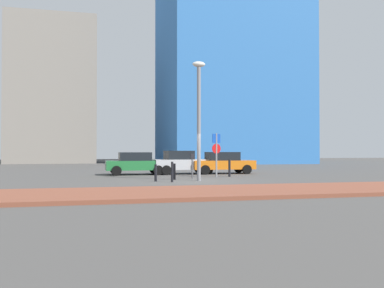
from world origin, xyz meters
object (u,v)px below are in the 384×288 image
at_px(parking_sign_post, 216,150).
at_px(traffic_bollard_mid, 172,172).
at_px(parking_meter, 192,163).
at_px(traffic_bollard_near, 156,173).
at_px(parked_car_silver, 183,162).
at_px(traffic_bollard_far, 229,168).
at_px(parked_car_orange, 222,163).
at_px(traffic_bollard_edge, 174,172).
at_px(parked_car_green, 136,163).
at_px(street_lamp, 199,110).

height_order(parking_sign_post, traffic_bollard_mid, parking_sign_post).
relative_size(parking_meter, traffic_bollard_mid, 1.36).
distance_m(parking_sign_post, traffic_bollard_near, 5.02).
xyz_separation_m(parked_car_silver, parking_sign_post, (1.29, -3.75, 0.87)).
height_order(traffic_bollard_near, traffic_bollard_far, traffic_bollard_far).
relative_size(parked_car_silver, parked_car_orange, 1.01).
xyz_separation_m(parking_sign_post, parking_meter, (-1.75, -1.01, -0.75)).
xyz_separation_m(parked_car_orange, traffic_bollard_mid, (-4.84, -6.80, -0.26)).
relative_size(parked_car_orange, traffic_bollard_near, 4.92).
height_order(parking_meter, traffic_bollard_far, parking_meter).
distance_m(parking_meter, traffic_bollard_edge, 1.37).
height_order(traffic_bollard_near, traffic_bollard_edge, traffic_bollard_edge).
bearing_deg(traffic_bollard_edge, traffic_bollard_far, 24.49).
distance_m(parked_car_silver, traffic_bollard_edge, 5.56).
xyz_separation_m(parked_car_green, traffic_bollard_edge, (1.64, -5.14, -0.33)).
bearing_deg(street_lamp, traffic_bollard_mid, -159.42).
bearing_deg(parked_car_orange, traffic_bollard_near, -132.42).
bearing_deg(traffic_bollard_far, parked_car_orange, 79.83).
distance_m(parked_car_green, traffic_bollard_near, 6.24).
bearing_deg(traffic_bollard_edge, parking_sign_post, 28.14).
bearing_deg(parked_car_silver, parking_sign_post, -70.94).
distance_m(parking_meter, traffic_bollard_far, 2.93).
bearing_deg(parking_meter, parking_sign_post, 29.90).
xyz_separation_m(traffic_bollard_near, traffic_bollard_mid, (0.75, -0.69, 0.08)).
xyz_separation_m(traffic_bollard_near, traffic_bollard_edge, (1.19, 1.08, 0.00)).
bearing_deg(parked_car_green, traffic_bollard_near, -85.91).
xyz_separation_m(parked_car_green, parked_car_orange, (6.03, -0.10, 0.00)).
bearing_deg(traffic_bollard_edge, traffic_bollard_mid, -104.07).
xyz_separation_m(parked_car_orange, parking_sign_post, (-1.49, -3.48, 0.89)).
bearing_deg(parked_car_silver, parking_meter, -95.49).
bearing_deg(traffic_bollard_mid, parked_car_silver, 73.77).
xyz_separation_m(parking_sign_post, traffic_bollard_far, (0.90, 0.18, -1.14)).
height_order(parked_car_green, parking_sign_post, parking_sign_post).
relative_size(parked_car_green, traffic_bollard_mid, 3.84).
distance_m(traffic_bollard_far, traffic_bollard_edge, 4.18).
relative_size(traffic_bollard_near, traffic_bollard_edge, 1.00).
xyz_separation_m(street_lamp, traffic_bollard_mid, (-1.55, -0.58, -3.28)).
relative_size(parked_car_silver, traffic_bollard_near, 4.96).
bearing_deg(traffic_bollard_near, parking_meter, 34.68).
relative_size(parked_car_silver, parking_meter, 3.09).
xyz_separation_m(traffic_bollard_mid, traffic_bollard_edge, (0.44, 1.76, -0.08)).
bearing_deg(parked_car_orange, street_lamp, -117.85).
bearing_deg(traffic_bollard_near, traffic_bollard_far, 29.35).
bearing_deg(parking_sign_post, parked_car_green, 141.73).
distance_m(parked_car_orange, traffic_bollard_near, 8.29).
bearing_deg(street_lamp, parked_car_green, 113.50).
bearing_deg(parking_meter, street_lamp, -91.50).
height_order(parking_meter, street_lamp, street_lamp).
bearing_deg(parking_meter, parked_car_green, 121.31).
xyz_separation_m(parked_car_orange, traffic_bollard_near, (-5.59, -6.12, -0.34)).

